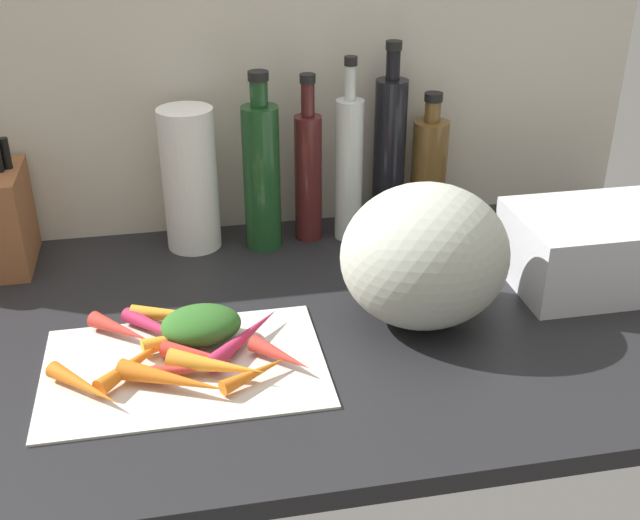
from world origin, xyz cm
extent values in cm
cube|color=black|center=(0.00, 0.00, -1.50)|extent=(170.00, 80.00, 3.00)
cube|color=beige|center=(0.00, 38.50, 30.00)|extent=(170.00, 3.00, 60.00)
cube|color=beige|center=(-8.14, -11.32, 0.40)|extent=(40.98, 27.23, 0.80)
cone|color=#B2264C|center=(-10.48, -3.96, 2.01)|extent=(13.95, 14.36, 2.42)
cone|color=orange|center=(-7.69, -6.29, 2.13)|extent=(13.34, 5.79, 2.65)
cone|color=orange|center=(-7.41, 0.38, 2.16)|extent=(17.47, 7.51, 2.71)
cone|color=red|center=(5.79, -13.78, 2.13)|extent=(9.08, 9.78, 2.66)
cone|color=orange|center=(-14.52, -10.72, 2.07)|extent=(12.55, 13.85, 2.54)
cone|color=orange|center=(1.89, -16.93, 1.90)|extent=(11.29, 7.69, 2.20)
cone|color=red|center=(-7.53, -14.42, 1.92)|extent=(13.23, 2.52, 2.25)
cone|color=red|center=(-5.98, -11.20, 2.08)|extent=(11.23, 7.48, 2.55)
cone|color=red|center=(-17.32, -2.18, 2.13)|extent=(10.48, 9.91, 2.65)
cone|color=#B2264C|center=(1.23, -7.67, 2.15)|extent=(13.51, 15.02, 2.70)
cone|color=orange|center=(-21.87, -15.72, 2.03)|extent=(11.14, 11.46, 2.47)
cone|color=orange|center=(-3.56, -15.14, 2.48)|extent=(14.55, 8.88, 3.37)
cone|color=orange|center=(-9.76, -17.05, 2.35)|extent=(15.88, 10.53, 3.10)
ellipsoid|color=#2D6023|center=(-5.16, -5.15, 3.38)|extent=(12.20, 9.38, 5.16)
ellipsoid|color=#B2B7A8|center=(29.98, -4.66, 11.47)|extent=(26.54, 23.98, 22.93)
cube|color=brown|center=(-38.51, 28.00, 9.05)|extent=(9.66, 16.36, 18.11)
cylinder|color=black|center=(-35.69, 29.29, 20.86)|extent=(1.63, 1.63, 5.50)
cylinder|color=white|center=(-4.49, 29.50, 13.47)|extent=(10.16, 10.16, 26.95)
cylinder|color=#19421E|center=(8.62, 27.13, 13.64)|extent=(6.89, 6.89, 27.27)
cylinder|color=#19421E|center=(8.62, 27.13, 29.61)|extent=(3.22, 3.22, 4.68)
cylinder|color=black|center=(8.62, 27.13, 32.75)|extent=(3.70, 3.70, 1.60)
cylinder|color=#471919|center=(17.66, 28.95, 12.21)|extent=(5.20, 5.20, 24.41)
cylinder|color=#471919|center=(17.66, 28.95, 27.50)|extent=(2.53, 2.53, 6.16)
cylinder|color=black|center=(17.66, 28.95, 31.38)|extent=(2.91, 2.91, 1.60)
cylinder|color=silver|center=(25.25, 27.71, 13.67)|extent=(5.24, 5.24, 27.34)
cylinder|color=silver|center=(25.25, 27.71, 30.49)|extent=(2.06, 2.06, 6.31)
cylinder|color=black|center=(25.25, 27.71, 34.45)|extent=(2.37, 2.37, 1.60)
cylinder|color=black|center=(34.09, 31.21, 14.86)|extent=(6.24, 6.24, 29.71)
cylinder|color=black|center=(34.09, 31.21, 32.49)|extent=(2.66, 2.66, 5.56)
cylinder|color=black|center=(34.09, 31.21, 36.07)|extent=(3.06, 3.06, 1.60)
cylinder|color=brown|center=(42.39, 31.30, 10.60)|extent=(7.05, 7.05, 21.20)
cylinder|color=brown|center=(42.39, 31.30, 23.21)|extent=(3.08, 3.08, 4.03)
cylinder|color=black|center=(42.39, 31.30, 26.02)|extent=(3.54, 3.54, 1.60)
cube|color=silver|center=(63.30, 1.45, 6.54)|extent=(29.17, 20.87, 13.07)
camera|label=1|loc=(-6.73, -107.92, 67.17)|focal=44.01mm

